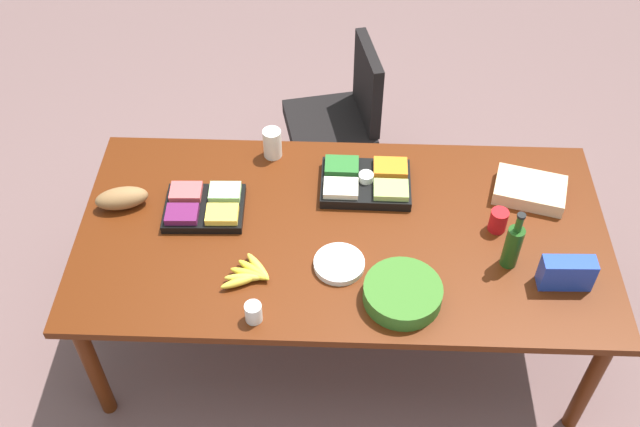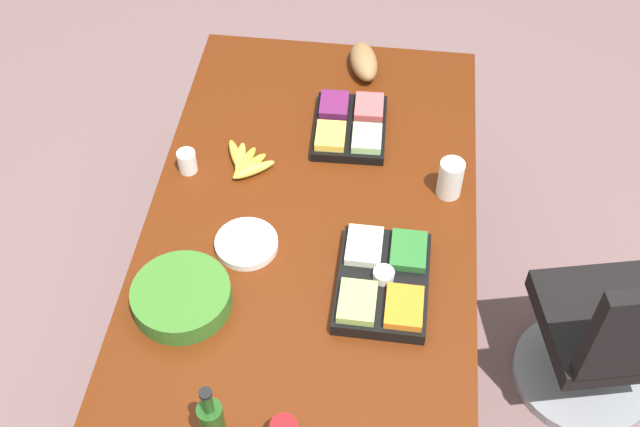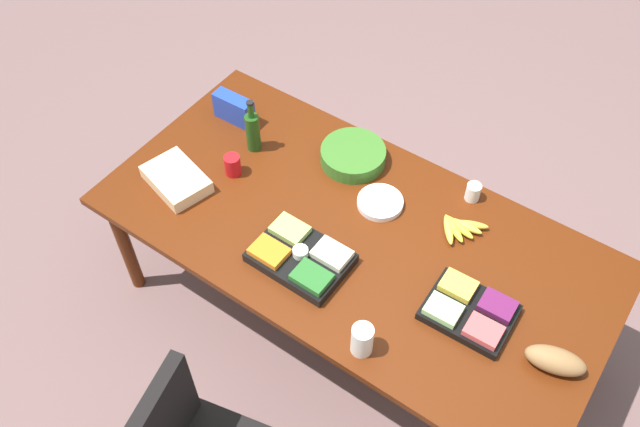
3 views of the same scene
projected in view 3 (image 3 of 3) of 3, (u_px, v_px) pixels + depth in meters
The scene contains 14 objects.
ground_plane at pixel (348, 316), 3.69m from camera, with size 10.00×10.00×0.00m, color #735654.
conference_table at pixel (353, 239), 3.15m from camera, with size 2.38×1.18×0.77m.
red_solo_cup at pixel (233, 165), 3.29m from camera, with size 0.08×0.08×0.11m, color red.
paper_cup at pixel (473, 192), 3.19m from camera, with size 0.07×0.07×0.09m, color white.
fruit_platter at pixel (470, 311), 2.80m from camera, with size 0.37×0.29×0.07m.
banana_bunch at pixel (459, 227), 3.08m from camera, with size 0.22×0.21×0.04m.
chip_bag_blue at pixel (234, 109), 3.52m from camera, with size 0.22×0.08×0.15m, color #2140B5.
paper_plate_stack at pixel (380, 202), 3.19m from camera, with size 0.22×0.22×0.03m, color white.
veggie_tray at pixel (301, 256), 2.97m from camera, with size 0.42×0.31×0.09m.
salad_bowl at pixel (353, 155), 3.35m from camera, with size 0.33×0.33×0.08m, color #386E24.
sheet_cake at pixel (176, 179), 3.26m from camera, with size 0.32×0.22×0.07m, color beige.
wine_bottle at pixel (253, 131), 3.35m from camera, with size 0.09×0.09×0.31m.
bread_loaf at pixel (555, 360), 2.63m from camera, with size 0.24×0.11×0.10m, color olive.
mayo_jar at pixel (362, 340), 2.66m from camera, with size 0.09×0.09×0.15m, color white.
Camera 3 is at (0.96, -1.64, 3.22)m, focal length 37.74 mm.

